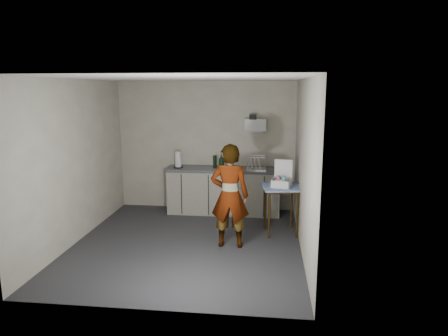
# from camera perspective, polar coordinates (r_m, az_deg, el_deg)

# --- Properties ---
(ground) EXTENTS (4.00, 4.00, 0.00)m
(ground) POSITION_cam_1_polar(r_m,az_deg,el_deg) (6.58, -5.22, -10.64)
(ground) COLOR #28292E
(ground) RESTS_ON ground
(wall_back) EXTENTS (3.60, 0.02, 2.60)m
(wall_back) POSITION_cam_1_polar(r_m,az_deg,el_deg) (8.15, -2.58, 3.13)
(wall_back) COLOR #B4AC9D
(wall_back) RESTS_ON ground
(wall_right) EXTENTS (0.02, 4.00, 2.60)m
(wall_right) POSITION_cam_1_polar(r_m,az_deg,el_deg) (6.11, 11.24, 0.20)
(wall_right) COLOR #B4AC9D
(wall_right) RESTS_ON ground
(wall_left) EXTENTS (0.02, 4.00, 2.60)m
(wall_left) POSITION_cam_1_polar(r_m,az_deg,el_deg) (6.81, -20.35, 0.84)
(wall_left) COLOR #B4AC9D
(wall_left) RESTS_ON ground
(ceiling) EXTENTS (3.60, 4.00, 0.01)m
(ceiling) POSITION_cam_1_polar(r_m,az_deg,el_deg) (6.11, -5.66, 12.58)
(ceiling) COLOR white
(ceiling) RESTS_ON wall_back
(kitchen_counter) EXTENTS (2.24, 0.62, 0.91)m
(kitchen_counter) POSITION_cam_1_polar(r_m,az_deg,el_deg) (7.98, -0.01, -3.42)
(kitchen_counter) COLOR black
(kitchen_counter) RESTS_ON ground
(wall_shelf) EXTENTS (0.42, 0.18, 0.37)m
(wall_shelf) POSITION_cam_1_polar(r_m,az_deg,el_deg) (7.93, 4.50, 6.14)
(wall_shelf) COLOR white
(wall_shelf) RESTS_ON ground
(side_table) EXTENTS (0.73, 0.73, 0.83)m
(side_table) POSITION_cam_1_polar(r_m,az_deg,el_deg) (6.85, 8.20, -3.46)
(side_table) COLOR #34220C
(side_table) RESTS_ON ground
(standing_man) EXTENTS (0.60, 0.40, 1.64)m
(standing_man) POSITION_cam_1_polar(r_m,az_deg,el_deg) (6.19, 0.83, -4.00)
(standing_man) COLOR #B2A593
(standing_man) RESTS_ON ground
(soap_bottle) EXTENTS (0.12, 0.12, 0.30)m
(soap_bottle) POSITION_cam_1_polar(r_m,az_deg,el_deg) (7.75, -0.38, 0.93)
(soap_bottle) COLOR black
(soap_bottle) RESTS_ON kitchen_counter
(soda_can) EXTENTS (0.06, 0.06, 0.12)m
(soda_can) POSITION_cam_1_polar(r_m,az_deg,el_deg) (7.89, 0.67, 0.43)
(soda_can) COLOR red
(soda_can) RESTS_ON kitchen_counter
(dark_bottle) EXTENTS (0.07, 0.07, 0.25)m
(dark_bottle) POSITION_cam_1_polar(r_m,az_deg,el_deg) (7.89, -1.32, 0.92)
(dark_bottle) COLOR black
(dark_bottle) RESTS_ON kitchen_counter
(paper_towel) EXTENTS (0.18, 0.18, 0.32)m
(paper_towel) POSITION_cam_1_polar(r_m,az_deg,el_deg) (7.95, -6.56, 1.13)
(paper_towel) COLOR black
(paper_towel) RESTS_ON kitchen_counter
(dish_rack) EXTENTS (0.38, 0.28, 0.26)m
(dish_rack) POSITION_cam_1_polar(r_m,az_deg,el_deg) (7.77, 4.59, 0.24)
(dish_rack) COLOR silver
(dish_rack) RESTS_ON kitchen_counter
(bakery_box) EXTENTS (0.37, 0.38, 0.43)m
(bakery_box) POSITION_cam_1_polar(r_m,az_deg,el_deg) (6.80, 8.23, -1.80)
(bakery_box) COLOR white
(bakery_box) RESTS_ON side_table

